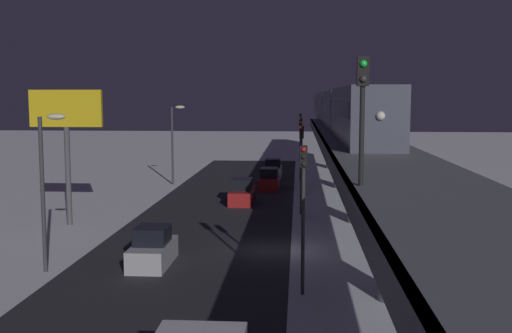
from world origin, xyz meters
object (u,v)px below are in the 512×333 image
(traffic_light_mid, at_px, (301,157))
(subway_train, at_px, (335,107))
(traffic_light_near, at_px, (303,198))
(sedan_silver, at_px, (153,249))
(traffic_light_distant, at_px, (300,130))
(sedan_white, at_px, (273,170))
(traffic_light_far, at_px, (301,139))
(sedan_red, at_px, (242,193))
(sedan_red_2, at_px, (269,181))
(commercial_billboard, at_px, (66,122))
(rail_signal, at_px, (362,98))

(traffic_light_mid, bearing_deg, subway_train, -99.07)
(traffic_light_near, height_order, traffic_light_mid, same)
(sedan_silver, bearing_deg, traffic_light_distant, -98.51)
(subway_train, bearing_deg, sedan_white, 24.57)
(traffic_light_near, bearing_deg, subway_train, -95.18)
(traffic_light_far, bearing_deg, sedan_red, 71.02)
(sedan_silver, bearing_deg, sedan_red, -98.66)
(traffic_light_far, bearing_deg, sedan_red_2, 64.43)
(sedan_white, bearing_deg, traffic_light_near, -85.72)
(subway_train, bearing_deg, sedan_red_2, 60.26)
(traffic_light_mid, bearing_deg, sedan_red_2, -76.45)
(traffic_light_distant, height_order, commercial_billboard, commercial_billboard)
(rail_signal, bearing_deg, traffic_light_near, -74.49)
(sedan_white, bearing_deg, rail_signal, -84.12)
(traffic_light_mid, xyz_separation_m, commercial_billboard, (15.32, 4.75, 2.63))
(rail_signal, xyz_separation_m, sedan_silver, (9.24, -10.40, -7.56))
(rail_signal, height_order, traffic_light_mid, rail_signal)
(sedan_white, bearing_deg, sedan_red_2, -90.00)
(traffic_light_mid, distance_m, traffic_light_distant, 36.19)
(rail_signal, relative_size, sedan_red, 0.89)
(traffic_light_mid, bearing_deg, sedan_red, -43.30)
(sedan_red_2, bearing_deg, sedan_white, 90.00)
(traffic_light_mid, bearing_deg, commercial_billboard, 17.23)
(subway_train, distance_m, sedan_white, 9.89)
(subway_train, distance_m, rail_signal, 48.16)
(sedan_red_2, relative_size, commercial_billboard, 0.49)
(sedan_silver, relative_size, traffic_light_near, 0.63)
(sedan_silver, height_order, traffic_light_far, traffic_light_far)
(sedan_red, bearing_deg, commercial_billboard, -139.16)
(traffic_light_mid, height_order, traffic_light_distant, same)
(traffic_light_mid, height_order, traffic_light_far, same)
(sedan_red, xyz_separation_m, traffic_light_far, (-4.70, -13.66, 3.41))
(subway_train, height_order, traffic_light_near, subway_train)
(sedan_silver, bearing_deg, traffic_light_near, 151.15)
(sedan_red, bearing_deg, sedan_silver, -98.66)
(traffic_light_near, xyz_separation_m, commercial_billboard, (15.32, -13.34, 2.63))
(sedan_red, height_order, traffic_light_mid, traffic_light_mid)
(sedan_red, bearing_deg, traffic_light_distant, 81.58)
(rail_signal, bearing_deg, sedan_red, -77.39)
(sedan_red_2, xyz_separation_m, traffic_light_far, (-2.90, -6.06, 3.40))
(sedan_red, relative_size, commercial_billboard, 0.51)
(sedan_red, height_order, traffic_light_near, traffic_light_near)
(rail_signal, xyz_separation_m, sedan_red_2, (4.64, -36.40, -7.56))
(sedan_white, relative_size, traffic_light_distant, 0.66)
(subway_train, distance_m, commercial_billboard, 34.32)
(sedan_red, height_order, sedan_silver, same)
(sedan_white, xyz_separation_m, traffic_light_far, (-2.90, 2.59, 3.40))
(sedan_silver, distance_m, traffic_light_near, 9.21)
(traffic_light_far, xyz_separation_m, traffic_light_distant, (0.00, -18.09, 0.00))
(traffic_light_mid, bearing_deg, traffic_light_distant, -90.00)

